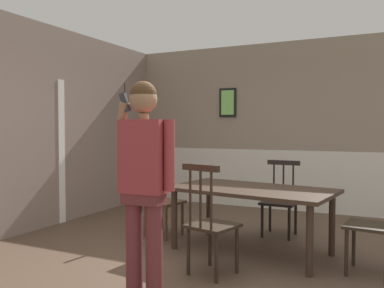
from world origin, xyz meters
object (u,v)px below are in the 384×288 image
chair_at_table_head (210,223)px  chair_opposite_corner (280,200)px  chair_by_doorway (162,199)px  chair_near_window (374,225)px  dining_table (251,195)px  person_figure (144,172)px

chair_at_table_head → chair_opposite_corner: size_ratio=1.10×
chair_by_doorway → chair_near_window: bearing=90.9°
chair_opposite_corner → chair_at_table_head: bearing=83.5°
chair_near_window → chair_by_doorway: bearing=88.3°
chair_near_window → chair_opposite_corner: 1.55m
dining_table → person_figure: bearing=-106.3°
chair_at_table_head → person_figure: (-0.31, -0.66, 0.54)m
person_figure → chair_near_window: bearing=-146.1°
chair_near_window → chair_at_table_head: bearing=122.6°
chair_at_table_head → person_figure: person_figure is taller
chair_by_doorway → person_figure: bearing=35.0°
chair_near_window → chair_by_doorway: (-2.53, 0.37, -0.00)m
chair_by_doorway → dining_table: bearing=90.8°
chair_near_window → person_figure: (-1.71, -1.33, 0.56)m
dining_table → chair_opposite_corner: (0.12, 0.86, -0.18)m
chair_by_doorway → chair_opposite_corner: 1.54m
chair_by_doorway → chair_at_table_head: chair_at_table_head is taller
chair_near_window → person_figure: person_figure is taller
chair_by_doorway → chair_opposite_corner: (1.39, 0.67, -0.01)m
person_figure → chair_at_table_head: bearing=-119.5°
dining_table → chair_at_table_head: size_ratio=1.79×
dining_table → chair_by_doorway: size_ratio=1.91×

